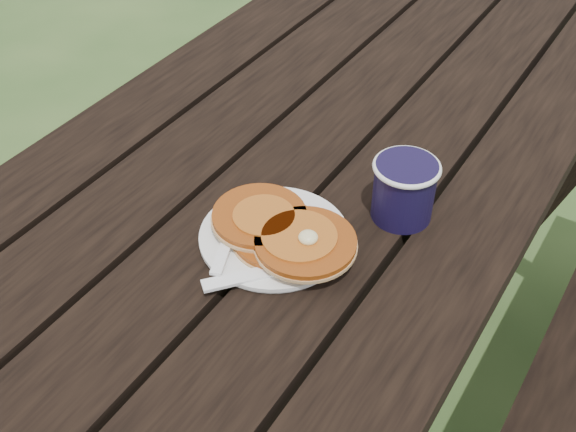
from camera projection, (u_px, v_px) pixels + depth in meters
The scene contains 7 objects.
ground at pixel (288, 428), 1.62m from camera, with size 60.00×60.00×0.00m, color #2F4D21.
picnic_table at pixel (288, 322), 1.38m from camera, with size 1.36×1.80×0.75m.
plate at pixel (274, 237), 0.99m from camera, with size 0.20×0.20×0.01m, color white.
pancake_stack at pixel (283, 232), 0.97m from camera, with size 0.21×0.14×0.04m.
knife at pixel (270, 271), 0.93m from camera, with size 0.02×0.18×0.01m, color white.
fork at pixel (226, 245), 0.96m from camera, with size 0.03×0.16×0.01m, color white, non-canonical shape.
coffee_cup at pixel (404, 187), 1.00m from camera, with size 0.09×0.09×0.09m.
Camera 1 is at (0.48, -0.76, 1.43)m, focal length 45.00 mm.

